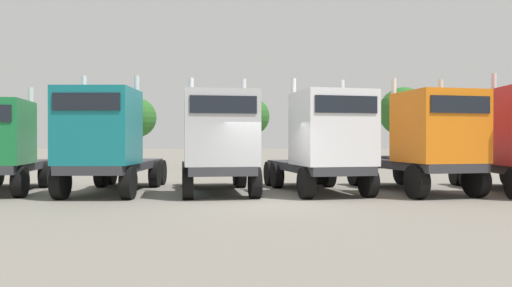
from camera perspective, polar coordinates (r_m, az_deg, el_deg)
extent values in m
plane|color=slate|center=(14.53, 1.17, -7.20)|extent=(200.00, 200.00, 0.00)
cube|color=#333338|center=(20.10, -27.96, -2.43)|extent=(3.39, 6.08, 0.30)
cylinder|color=silver|center=(19.59, -25.52, 2.05)|extent=(0.21, 0.21, 2.81)
cylinder|color=#333338|center=(21.30, -26.97, -1.71)|extent=(1.31, 1.31, 0.12)
cylinder|color=black|center=(17.74, -26.60, -4.16)|extent=(0.57, 1.10, 1.05)
cylinder|color=black|center=(21.07, -24.08, -3.46)|extent=(0.57, 1.10, 1.05)
cylinder|color=black|center=(22.14, -23.44, -3.27)|extent=(0.57, 1.10, 1.05)
cube|color=#333338|center=(18.56, -16.43, -2.58)|extent=(2.35, 6.42, 0.30)
cube|color=#14727A|center=(16.58, -18.46, 1.96)|extent=(2.45, 2.31, 2.52)
cube|color=black|center=(15.54, -19.81, 4.79)|extent=(2.10, 0.09, 0.55)
cylinder|color=silver|center=(17.55, -14.19, 2.85)|extent=(0.18, 0.18, 3.12)
cylinder|color=silver|center=(18.11, -20.03, 2.76)|extent=(0.18, 0.18, 3.12)
cylinder|color=#333338|center=(19.90, -15.29, -1.78)|extent=(1.13, 1.13, 0.12)
cylinder|color=black|center=(15.90, -15.17, -4.62)|extent=(0.38, 1.08, 1.07)
cylinder|color=black|center=(16.62, -22.53, -4.42)|extent=(0.38, 1.08, 1.07)
cylinder|color=black|center=(19.85, -12.07, -3.64)|extent=(0.38, 1.08, 1.07)
cylinder|color=black|center=(20.43, -18.13, -3.54)|extent=(0.38, 1.08, 1.07)
cylinder|color=black|center=(20.93, -11.44, -3.44)|extent=(0.38, 1.08, 1.07)
cylinder|color=black|center=(21.47, -17.21, -3.35)|extent=(0.38, 1.08, 1.07)
cube|color=#333338|center=(17.79, -4.79, -2.81)|extent=(3.25, 6.29, 0.30)
cube|color=#B7BABF|center=(15.88, -4.29, 1.84)|extent=(2.76, 2.61, 2.48)
cube|color=black|center=(14.80, -3.93, 4.73)|extent=(2.07, 0.42, 0.55)
cylinder|color=silver|center=(17.24, -1.48, 2.72)|extent=(0.21, 0.21, 3.08)
cylinder|color=silver|center=(17.09, -7.82, 2.73)|extent=(0.21, 0.21, 3.08)
cylinder|color=#333338|center=(19.09, -5.08, -1.97)|extent=(1.28, 1.28, 0.12)
cylinder|color=black|center=(15.66, -0.14, -4.75)|extent=(0.53, 1.08, 1.03)
cylinder|color=black|center=(15.48, -8.24, -4.82)|extent=(0.53, 1.08, 1.03)
cylinder|color=black|center=(19.31, -1.83, -3.80)|extent=(0.53, 1.08, 1.03)
cylinder|color=black|center=(19.16, -8.39, -3.83)|extent=(0.53, 1.08, 1.03)
cylinder|color=black|center=(20.40, -2.22, -3.58)|extent=(0.53, 1.08, 1.03)
cylinder|color=black|center=(20.26, -8.42, -3.61)|extent=(0.53, 1.08, 1.03)
cube|color=#333338|center=(18.06, 7.07, -2.79)|extent=(3.58, 6.36, 0.30)
cube|color=white|center=(16.37, 9.16, 1.81)|extent=(2.92, 2.95, 2.52)
cube|color=black|center=(15.27, 10.88, 4.67)|extent=(2.05, 0.54, 0.55)
cylinder|color=silver|center=(18.01, 10.36, 2.63)|extent=(0.22, 0.22, 3.12)
cylinder|color=silver|center=(17.36, 4.57, 2.72)|extent=(0.22, 0.22, 3.12)
cylinder|color=#333338|center=(19.30, 5.75, -1.97)|extent=(1.33, 1.33, 0.12)
cylinder|color=black|center=(16.40, 13.41, -4.55)|extent=(0.59, 1.08, 1.02)
cylinder|color=black|center=(15.56, 6.08, -4.81)|extent=(0.59, 1.08, 1.02)
cylinder|color=black|center=(19.78, 8.71, -3.72)|extent=(0.59, 1.08, 1.02)
cylinder|color=black|center=(19.10, 2.53, -3.86)|extent=(0.59, 1.08, 1.02)
cylinder|color=black|center=(20.81, 7.62, -3.52)|extent=(0.59, 1.08, 1.02)
cylinder|color=black|center=(20.16, 1.72, -3.64)|extent=(0.59, 1.08, 1.02)
cube|color=#333338|center=(18.82, 18.10, -2.38)|extent=(3.54, 6.37, 0.30)
cube|color=orange|center=(17.24, 21.17, 1.87)|extent=(2.88, 2.84, 2.41)
cube|color=black|center=(16.29, 23.48, 4.35)|extent=(2.05, 0.53, 0.55)
cylinder|color=silver|center=(18.88, 21.38, 2.64)|extent=(0.22, 0.22, 3.01)
cylinder|color=silver|center=(17.90, 16.29, 2.78)|extent=(0.22, 0.22, 3.01)
cylinder|color=#333338|center=(19.96, 16.19, -1.62)|extent=(1.33, 1.33, 0.12)
cylinder|color=black|center=(17.53, 25.03, -4.10)|extent=(0.60, 1.17, 1.12)
cylinder|color=black|center=(16.30, 18.82, -4.42)|extent=(0.60, 1.17, 1.12)
cylinder|color=black|center=(20.61, 18.77, -3.43)|extent=(0.60, 1.17, 1.12)
cylinder|color=black|center=(19.58, 13.22, -3.62)|extent=(0.60, 1.17, 1.12)
cylinder|color=black|center=(21.56, 17.28, -3.26)|extent=(0.60, 1.17, 1.12)
cylinder|color=black|center=(20.58, 11.92, -3.43)|extent=(0.60, 1.17, 1.12)
cylinder|color=silver|center=(19.22, 26.76, 2.68)|extent=(0.18, 0.18, 3.30)
cylinder|color=#333338|center=(21.24, 27.02, -1.84)|extent=(1.10, 1.10, 0.12)
cylinder|color=black|center=(20.92, 24.17, -3.55)|extent=(0.35, 1.00, 1.00)
cylinder|color=black|center=(22.83, 28.23, -3.23)|extent=(0.35, 1.00, 1.00)
cylinder|color=black|center=(21.93, 23.07, -3.37)|extent=(0.35, 1.00, 1.00)
cylinder|color=#4C3823|center=(34.73, -14.25, -0.82)|extent=(0.36, 0.36, 2.44)
sphere|color=#286023|center=(34.76, -14.25, 3.06)|extent=(2.84, 2.84, 2.84)
cylinder|color=#4C3823|center=(37.69, -0.65, -0.56)|extent=(0.36, 0.36, 2.65)
sphere|color=#286023|center=(37.73, -0.65, 3.30)|extent=(3.03, 3.03, 3.03)
cylinder|color=#4C3823|center=(34.56, 17.38, -0.72)|extent=(0.36, 0.36, 2.57)
sphere|color=#286023|center=(34.61, 17.39, 3.68)|extent=(3.43, 3.43, 3.43)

